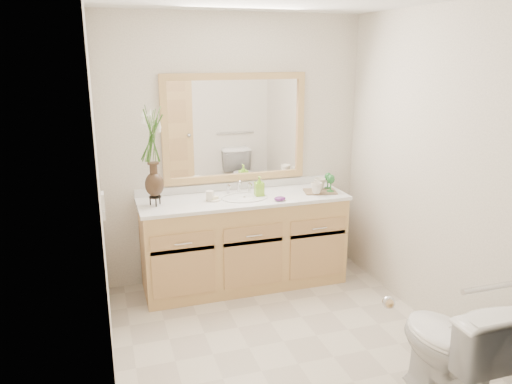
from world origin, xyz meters
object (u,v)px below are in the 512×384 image
object	(u,v)px
toilet	(450,349)
soap_bottle	(259,187)
tumbler	(210,196)
tray	(320,191)
flower_vase	(152,145)

from	to	relation	value
toilet	soap_bottle	distance (m)	2.10
tumbler	soap_bottle	bearing A→B (deg)	3.89
tumbler	tray	world-z (taller)	tumbler
tumbler	tray	bearing A→B (deg)	-2.26
flower_vase	soap_bottle	xyz separation A→B (m)	(0.92, 0.02, -0.43)
toilet	soap_bottle	xyz separation A→B (m)	(-0.55, 1.95, 0.54)
tumbler	soap_bottle	xyz separation A→B (m)	(0.46, 0.03, 0.04)
tray	flower_vase	bearing A→B (deg)	-169.01
soap_bottle	flower_vase	bearing A→B (deg)	-175.55
tumbler	flower_vase	bearing A→B (deg)	178.54
flower_vase	tumbler	bearing A→B (deg)	-1.46
flower_vase	tray	xyz separation A→B (m)	(1.48, -0.05, -0.51)
tray	tumbler	bearing A→B (deg)	-169.26
tumbler	tray	size ratio (longest dim) A/B	0.31
toilet	tray	world-z (taller)	tray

